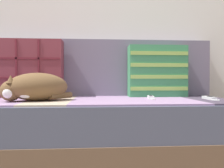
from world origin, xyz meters
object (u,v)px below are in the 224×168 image
Objects in this scene: couch at (74,127)px; game_remote_far at (151,97)px; throw_pillow_quilted at (30,69)px; throw_pillow_striped at (157,71)px; sleeping_cat at (34,87)px; game_remote_near at (210,98)px.

game_remote_far is at bearing -1.42° from couch.
throw_pillow_quilted reaches higher than couch.
throw_pillow_striped is (0.95, -0.00, -0.02)m from throw_pillow_quilted.
sleeping_cat is (-0.22, -0.13, 0.27)m from couch.
couch is at bearing 178.58° from game_remote_far.
couch is 0.91m from game_remote_near.
throw_pillow_quilted is (-0.33, 0.18, 0.39)m from couch.
game_remote_near is (1.10, 0.03, -0.07)m from sleeping_cat.
couch is at bearing -28.00° from throw_pillow_quilted.
couch is 11.59× the size of game_remote_near.
throw_pillow_quilted is 0.95m from throw_pillow_striped.
throw_pillow_quilted reaches higher than throw_pillow_striped.
throw_pillow_quilted is at bearing 179.97° from throw_pillow_striped.
couch is 0.55m from throw_pillow_quilted.
sleeping_cat is 2.16× the size of game_remote_far.
throw_pillow_striped is at bearing 16.10° from couch.
couch is at bearing 173.46° from game_remote_near.
game_remote_far is (0.85, -0.19, -0.20)m from throw_pillow_quilted.
game_remote_far is (0.52, -0.01, 0.19)m from couch.
throw_pillow_quilted is at bearing 110.35° from sleeping_cat.
game_remote_near reaches higher than couch.
throw_pillow_striped is 2.32× the size of game_remote_near.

